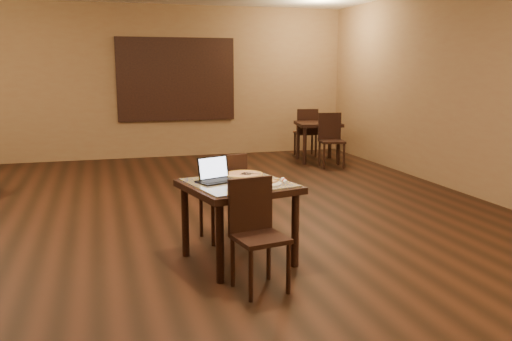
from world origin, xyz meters
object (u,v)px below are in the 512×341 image
object	(u,v)px
other_table_a_chair_near	(331,137)
chair_main_far	(225,192)
laptop	(215,175)
pizza_pan	(244,176)
other_table_a	(318,129)
tiled_table	(238,193)
other_table_a_chair_far	(306,130)
chair_main_near	(256,227)

from	to	relation	value
other_table_a_chair_near	chair_main_far	bearing A→B (deg)	-117.94
laptop	other_table_a_chair_near	world-z (taller)	laptop
pizza_pan	other_table_a_chair_near	xyz separation A→B (m)	(2.73, 4.06, -0.22)
pizza_pan	other_table_a	world-z (taller)	pizza_pan
tiled_table	laptop	size ratio (longest dim) A/B	2.89
chair_main_far	other_table_a_chair_far	bearing A→B (deg)	-129.88
pizza_pan	other_table_a_chair_far	size ratio (longest dim) A/B	0.40
other_table_a	tiled_table	bearing A→B (deg)	-110.55
laptop	chair_main_near	bearing A→B (deg)	-96.49
pizza_pan	other_table_a_chair_far	bearing A→B (deg)	62.58
tiled_table	chair_main_far	world-z (taller)	chair_main_far
other_table_a	other_table_a_chair_near	bearing A→B (deg)	-78.94
chair_main_near	other_table_a_chair_far	bearing A→B (deg)	54.35
laptop	pizza_pan	xyz separation A→B (m)	(0.32, 0.14, -0.05)
chair_main_near	other_table_a	size ratio (longest dim) A/B	0.98
other_table_a	other_table_a_chair_far	xyz separation A→B (m)	(-0.01, 0.57, -0.08)
chair_main_near	other_table_a	world-z (taller)	chair_main_near
other_table_a_chair_far	other_table_a_chair_near	bearing A→B (deg)	101.06
pizza_pan	other_table_a_chair_far	xyz separation A→B (m)	(2.70, 5.20, -0.22)
chair_main_near	tiled_table	bearing A→B (deg)	78.03
tiled_table	laptop	bearing A→B (deg)	139.60
chair_main_far	tiled_table	bearing A→B (deg)	79.03
tiled_table	other_table_a	xyz separation A→B (m)	(2.83, 4.87, -0.03)
pizza_pan	other_table_a_chair_near	world-z (taller)	other_table_a_chair_near
tiled_table	laptop	world-z (taller)	laptop
chair_main_far	other_table_a_chair_far	xyz separation A→B (m)	(2.81, 4.82, 0.02)
chair_main_near	other_table_a	distance (m)	6.19
laptop	other_table_a_chair_near	bearing A→B (deg)	33.19
chair_main_near	other_table_a	bearing A→B (deg)	51.99
chair_main_far	laptop	distance (m)	0.63
other_table_a_chair_far	laptop	bearing A→B (deg)	70.15
chair_main_near	laptop	bearing A→B (deg)	93.76
tiled_table	other_table_a	world-z (taller)	tiled_table
pizza_pan	other_table_a_chair_near	size ratio (longest dim) A/B	0.40
other_table_a_chair_near	laptop	bearing A→B (deg)	-116.33
other_table_a_chair_far	other_table_a	bearing A→B (deg)	101.06
laptop	other_table_a_chair_far	distance (m)	6.14
chair_main_near	chair_main_far	bearing A→B (deg)	78.07
pizza_pan	tiled_table	bearing A→B (deg)	-116.57
chair_main_far	other_table_a	size ratio (longest dim) A/B	1.01
other_table_a	chair_main_near	bearing A→B (deg)	-107.77
chair_main_near	chair_main_far	xyz separation A→B (m)	(0.03, 1.24, 0.01)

